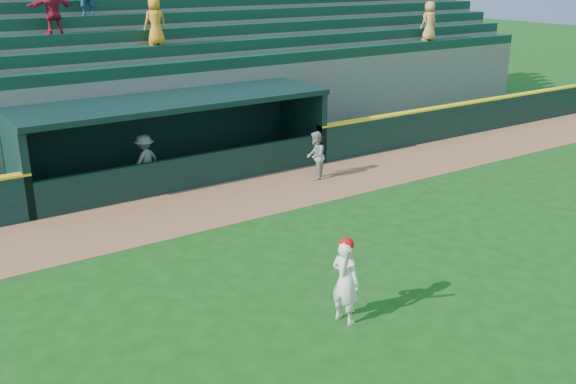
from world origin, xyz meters
TOP-DOWN VIEW (x-y plane):
  - ground at (0.00, 0.00)m, footprint 120.00×120.00m
  - warning_track at (0.00, 4.90)m, footprint 40.00×3.00m
  - field_wall_right at (12.25, 6.55)m, footprint 15.50×0.30m
  - wall_stripe_right at (12.25, 6.55)m, footprint 15.50×0.32m
  - dugout_player_front at (3.41, 5.23)m, footprint 0.91×0.90m
  - dugout_player_inside at (-1.14, 7.43)m, footprint 1.16×0.95m
  - dugout at (0.00, 8.00)m, footprint 9.40×2.80m
  - stands at (0.00, 12.57)m, footprint 34.50×6.25m
  - batter_at_plate at (-1.03, -1.81)m, footprint 0.59×0.78m

SIDE VIEW (x-z plane):
  - ground at x=0.00m, z-range 0.00..0.00m
  - warning_track at x=0.00m, z-range 0.00..0.01m
  - field_wall_right at x=12.25m, z-range 0.00..1.20m
  - dugout_player_front at x=3.41m, z-range 0.00..1.48m
  - dugout_player_inside at x=-1.14m, z-range 0.00..1.56m
  - batter_at_plate at x=-1.03m, z-range 0.00..1.67m
  - wall_stripe_right at x=12.25m, z-range 1.20..1.26m
  - dugout at x=0.00m, z-range 0.13..2.59m
  - stands at x=0.00m, z-range -1.38..6.17m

